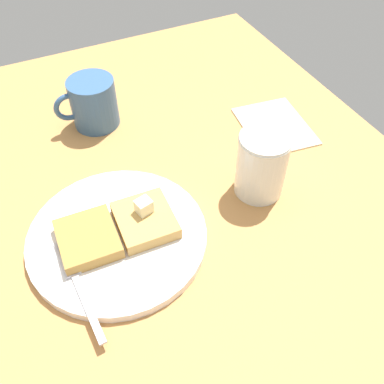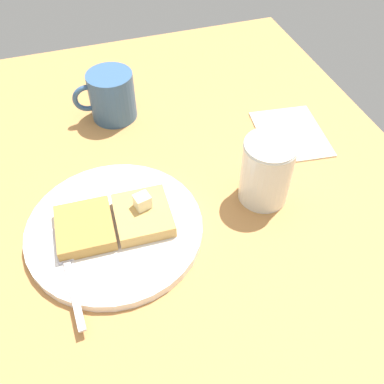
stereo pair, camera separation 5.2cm
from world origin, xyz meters
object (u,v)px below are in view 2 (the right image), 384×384
at_px(coffee_mug, 111,96).
at_px(syrup_jar, 266,174).
at_px(plate, 116,228).
at_px(fork, 68,268).
at_px(napkin, 291,134).

bearing_deg(coffee_mug, syrup_jar, 123.74).
relative_size(plate, fork, 1.52).
distance_m(fork, syrup_jar, 0.30).
height_order(fork, syrup_jar, syrup_jar).
relative_size(napkin, coffee_mug, 1.29).
xyz_separation_m(plate, napkin, (-0.33, -0.11, -0.01)).
bearing_deg(syrup_jar, coffee_mug, -56.26).
xyz_separation_m(plate, fork, (0.07, 0.05, 0.01)).
bearing_deg(napkin, syrup_jar, 47.40).
xyz_separation_m(plate, coffee_mug, (-0.05, -0.26, 0.04)).
height_order(plate, coffee_mug, coffee_mug).
bearing_deg(fork, plate, -144.72).
height_order(plate, napkin, plate).
bearing_deg(napkin, coffee_mug, -27.51).
distance_m(syrup_jar, napkin, 0.16).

